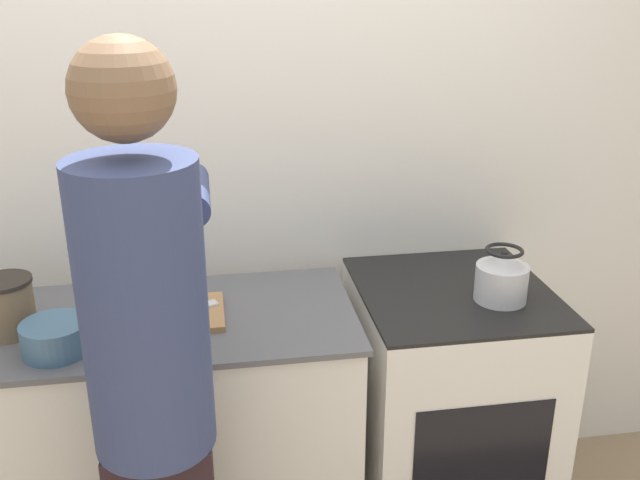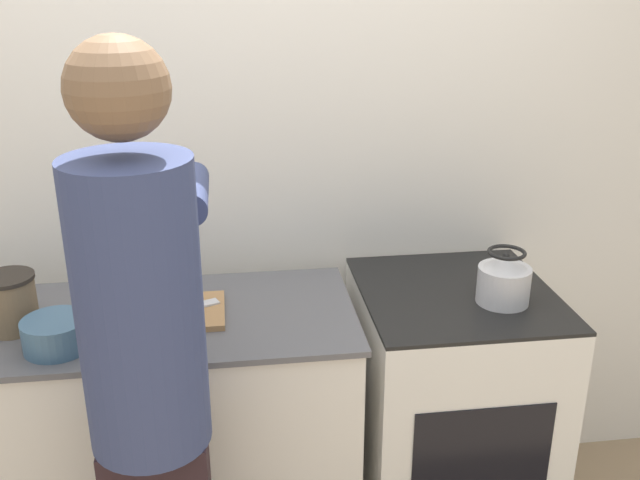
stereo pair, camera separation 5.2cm
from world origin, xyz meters
TOP-DOWN VIEW (x-y plane):
  - wall_back at (0.00, 0.70)m, footprint 8.00×0.05m
  - counter at (-0.33, 0.28)m, footprint 1.33×0.58m
  - oven at (0.68, 0.32)m, footprint 0.61×0.64m
  - person at (-0.24, -0.17)m, footprint 0.32×0.56m
  - cutting_board at (-0.23, 0.28)m, footprint 0.35×0.24m
  - knife at (-0.19, 0.27)m, footprint 0.24×0.12m
  - kettle at (0.79, 0.23)m, footprint 0.16×0.16m
  - bowl_mixing at (-0.51, 0.12)m, footprint 0.18×0.18m
  - canister_jar at (-0.65, 0.25)m, footprint 0.15×0.15m

SIDE VIEW (x-z plane):
  - counter at x=-0.33m, z-range 0.00..0.92m
  - oven at x=0.68m, z-range 0.00..0.93m
  - cutting_board at x=-0.23m, z-range 0.92..0.94m
  - knife at x=-0.19m, z-range 0.94..0.95m
  - bowl_mixing at x=-0.51m, z-range 0.92..1.01m
  - person at x=-0.24m, z-range 0.10..1.87m
  - kettle at x=0.79m, z-range 0.91..1.08m
  - canister_jar at x=-0.65m, z-range 0.92..1.09m
  - wall_back at x=0.00m, z-range 0.00..2.60m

